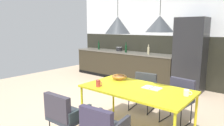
# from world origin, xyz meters

# --- Properties ---
(ground_plane) EXTENTS (8.95, 8.95, 0.00)m
(ground_plane) POSITION_xyz_m (0.00, 0.00, 0.00)
(ground_plane) COLOR #C9AF8F
(back_wall_splashback_dark) EXTENTS (6.88, 0.12, 1.44)m
(back_wall_splashback_dark) POSITION_xyz_m (0.00, 2.87, 0.72)
(back_wall_splashback_dark) COLOR black
(back_wall_splashback_dark) RESTS_ON ground
(back_wall_panel_upper) EXTENTS (6.88, 0.12, 1.44)m
(back_wall_panel_upper) POSITION_xyz_m (0.00, 2.87, 2.16)
(back_wall_panel_upper) COLOR silver
(back_wall_panel_upper) RESTS_ON back_wall_splashback_dark
(kitchen_counter) EXTENTS (3.63, 0.63, 0.90)m
(kitchen_counter) POSITION_xyz_m (-1.49, 2.51, 0.45)
(kitchen_counter) COLOR #312B1E
(kitchen_counter) RESTS_ON ground
(refrigerator_column) EXTENTS (0.74, 0.60, 1.93)m
(refrigerator_column) POSITION_xyz_m (0.70, 2.51, 0.96)
(refrigerator_column) COLOR #232326
(refrigerator_column) RESTS_ON ground
(dining_table) EXTENTS (1.65, 0.91, 0.75)m
(dining_table) POSITION_xyz_m (0.80, -0.24, 0.71)
(dining_table) COLOR gold
(dining_table) RESTS_ON ground
(armchair_far_side) EXTENTS (0.54, 0.52, 0.77)m
(armchair_far_side) POSITION_xyz_m (1.16, 0.58, 0.50)
(armchair_far_side) COLOR #313741
(armchair_far_side) RESTS_ON ground
(armchair_by_stool) EXTENTS (0.53, 0.51, 0.74)m
(armchair_by_stool) POSITION_xyz_m (0.83, -1.08, 0.48)
(armchair_by_stool) COLOR #313741
(armchair_by_stool) RESTS_ON ground
(armchair_corner_seat) EXTENTS (0.54, 0.53, 0.73)m
(armchair_corner_seat) POSITION_xyz_m (0.38, 0.70, 0.48)
(armchair_corner_seat) COLOR #313741
(armchair_corner_seat) RESTS_ON ground
(armchair_head_of_table) EXTENTS (0.51, 0.49, 0.80)m
(armchair_head_of_table) POSITION_xyz_m (0.23, -1.18, 0.52)
(armchair_head_of_table) COLOR #313741
(armchair_head_of_table) RESTS_ON ground
(fruit_bowl) EXTENTS (0.27, 0.27, 0.08)m
(fruit_bowl) POSITION_xyz_m (0.28, -0.00, 0.80)
(fruit_bowl) COLOR #B2662D
(fruit_bowl) RESTS_ON dining_table
(open_book) EXTENTS (0.28, 0.19, 0.02)m
(open_book) POSITION_xyz_m (0.99, -0.10, 0.76)
(open_book) COLOR white
(open_book) RESTS_ON dining_table
(mug_wide_latte) EXTENTS (0.12, 0.08, 0.09)m
(mug_wide_latte) POSITION_xyz_m (1.52, -0.11, 0.79)
(mug_wide_latte) COLOR white
(mug_wide_latte) RESTS_ON dining_table
(mug_short_terracotta) EXTENTS (0.12, 0.07, 0.11)m
(mug_short_terracotta) POSITION_xyz_m (0.30, -0.56, 0.81)
(mug_short_terracotta) COLOR #B23D33
(mug_short_terracotta) RESTS_ON dining_table
(cooking_pot) EXTENTS (0.21, 0.21, 0.15)m
(cooking_pot) POSITION_xyz_m (-1.69, 2.60, 0.96)
(cooking_pot) COLOR black
(cooking_pot) RESTS_ON kitchen_counter
(bottle_vinegar_dark) EXTENTS (0.07, 0.07, 0.29)m
(bottle_vinegar_dark) POSITION_xyz_m (-0.49, 2.45, 1.01)
(bottle_vinegar_dark) COLOR tan
(bottle_vinegar_dark) RESTS_ON kitchen_counter
(bottle_wine_green) EXTENTS (0.06, 0.06, 0.34)m
(bottle_wine_green) POSITION_xyz_m (-2.53, 2.50, 1.03)
(bottle_wine_green) COLOR #0F3319
(bottle_wine_green) RESTS_ON kitchen_counter
(bottle_oil_tall) EXTENTS (0.07, 0.07, 0.33)m
(bottle_oil_tall) POSITION_xyz_m (-1.25, 2.38, 1.02)
(bottle_oil_tall) COLOR #0F3319
(bottle_oil_tall) RESTS_ON kitchen_counter
(pendant_lamp_over_table_near) EXTENTS (0.39, 0.39, 1.25)m
(pendant_lamp_over_table_near) POSITION_xyz_m (0.46, -0.29, 1.71)
(pendant_lamp_over_table_near) COLOR black
(pendant_lamp_over_table_far) EXTENTS (0.39, 0.39, 1.22)m
(pendant_lamp_over_table_far) POSITION_xyz_m (1.13, -0.21, 1.72)
(pendant_lamp_over_table_far) COLOR black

